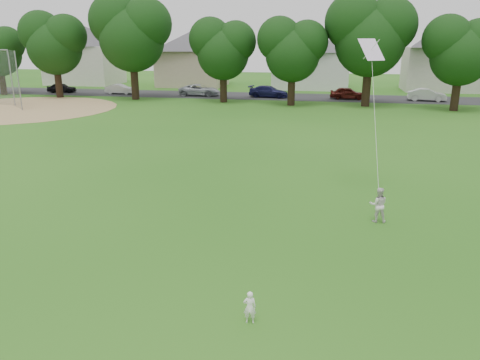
# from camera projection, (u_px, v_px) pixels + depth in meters

# --- Properties ---
(ground) EXTENTS (160.00, 160.00, 0.00)m
(ground) POSITION_uv_depth(u_px,v_px,m) (221.00, 281.00, 12.74)
(ground) COLOR #205814
(ground) RESTS_ON ground
(street) EXTENTS (90.00, 7.00, 0.01)m
(street) POSITION_uv_depth(u_px,v_px,m) (306.00, 97.00, 52.20)
(street) COLOR #2D2D30
(street) RESTS_ON ground
(dirt_infield) EXTENTS (18.00, 18.00, 0.02)m
(dirt_infield) POSITION_uv_depth(u_px,v_px,m) (18.00, 109.00, 43.72)
(dirt_infield) COLOR #9E7F51
(dirt_infield) RESTS_ON ground
(toddler) EXTENTS (0.32, 0.23, 0.82)m
(toddler) POSITION_uv_depth(u_px,v_px,m) (250.00, 307.00, 10.78)
(toddler) COLOR white
(toddler) RESTS_ON ground
(older_boy) EXTENTS (0.65, 0.52, 1.29)m
(older_boy) POSITION_uv_depth(u_px,v_px,m) (378.00, 205.00, 16.70)
(older_boy) COLOR silver
(older_boy) RESTS_ON ground
(kite) EXTENTS (1.30, 2.26, 6.00)m
(kite) POSITION_uv_depth(u_px,v_px,m) (375.00, 120.00, 17.47)
(kite) COLOR white
(kite) RESTS_ON ground
(tree_row) EXTENTS (80.19, 8.56, 11.09)m
(tree_row) POSITION_uv_depth(u_px,v_px,m) (331.00, 37.00, 44.57)
(tree_row) COLOR black
(tree_row) RESTS_ON ground
(parked_cars) EXTENTS (61.46, 2.55, 1.28)m
(parked_cars) POSITION_uv_depth(u_px,v_px,m) (323.00, 93.00, 50.75)
(parked_cars) COLOR black
(parked_cars) RESTS_ON ground
(house_row) EXTENTS (76.67, 13.69, 10.28)m
(house_row) POSITION_uv_depth(u_px,v_px,m) (309.00, 50.00, 60.27)
(house_row) COLOR silver
(house_row) RESTS_ON ground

